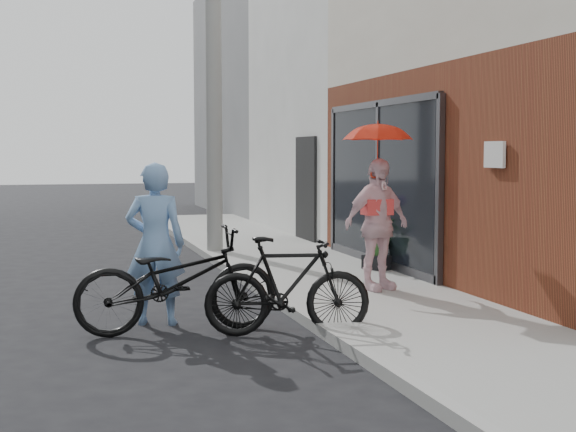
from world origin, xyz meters
name	(u,v)px	position (x,y,z in m)	size (l,w,h in m)	color
ground	(225,335)	(0.00, 0.00, 0.00)	(80.00, 80.00, 0.00)	black
sidewalk	(349,287)	(2.10, 2.00, 0.06)	(2.20, 24.00, 0.12)	#979792
curb	(264,292)	(0.94, 2.00, 0.06)	(0.12, 24.00, 0.12)	#9E9E99
plaster_building	(448,80)	(7.20, 9.00, 3.50)	(8.00, 6.00, 7.00)	white
east_building_far	(342,99)	(7.20, 16.00, 3.50)	(8.00, 8.00, 7.00)	slate
utility_pole	(214,56)	(1.10, 6.00, 3.50)	(0.28, 0.28, 7.00)	#9E9E99
officer	(155,244)	(-0.61, 0.71, 0.87)	(0.63, 0.42, 1.74)	#7DA8DE
bike_left	(177,281)	(-0.45, 0.23, 0.54)	(0.72, 2.06, 1.08)	black
bike_right	(288,286)	(0.60, -0.19, 0.50)	(0.47, 1.68, 1.01)	black
kimono_woman	(377,224)	(2.24, 1.41, 0.95)	(0.97, 0.40, 1.65)	#FCD3DB
parasol	(378,129)	(2.24, 1.41, 2.13)	(0.81, 0.81, 0.71)	#F53A1C
planter	(380,262)	(3.00, 3.08, 0.22)	(0.39, 0.39, 0.20)	black
potted_plant	(380,236)	(3.00, 3.08, 0.61)	(0.52, 0.45, 0.57)	#316829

